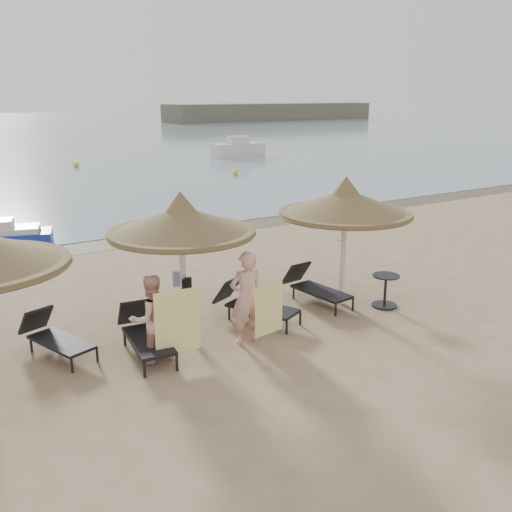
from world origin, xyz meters
The scene contains 18 objects.
ground centered at (0.00, 0.00, 0.00)m, with size 160.00×160.00×0.00m, color #A18564.
wet_sand_strip centered at (0.00, 9.40, 0.00)m, with size 200.00×1.60×0.01m, color brown.
palapa_center centered at (-0.12, 1.70, 2.29)m, with size 2.90×2.90×2.87m.
palapa_right centered at (3.60, 1.21, 2.34)m, with size 2.96×2.96×2.94m.
lounger_far_left centered at (-2.60, 2.08, 0.35)m, with size 1.09×1.82×0.78m.
lounger_near_left centered at (-1.16, 1.26, 0.38)m, with size 0.85×1.97×0.85m.
lounger_near_right centered at (1.36, 1.50, 0.38)m, with size 1.34×1.96×0.84m.
lounger_far_right centered at (3.16, 1.68, 0.37)m, with size 0.77×1.87×0.81m.
side_table centered at (4.32, 0.55, 0.35)m, with size 0.61×0.61×0.74m.
person_left centered at (-1.19, 0.79, 0.94)m, with size 0.87×0.56×1.89m, color #D09B8C.
person_right centered at (0.65, 0.56, 1.06)m, with size 0.98×0.63×2.12m, color #D09B8C.
towel_left centered at (-0.84, 0.44, 0.81)m, with size 0.83×0.11×1.17m.
towel_right centered at (1.00, 0.31, 0.68)m, with size 0.70×0.13×0.99m.
bag_patterned centered at (-0.12, 1.88, 1.09)m, with size 0.27×0.11×0.33m.
bag_dark centered at (-0.12, 1.54, 1.03)m, with size 0.22×0.15×0.30m.
pedal_boat centered at (-1.64, 10.51, 0.34)m, with size 2.20×1.66×0.91m.
buoy_mid centered at (5.60, 29.96, 0.20)m, with size 0.40×0.40×0.40m, color yellow.
buoy_right centered at (12.38, 20.89, 0.18)m, with size 0.37×0.37×0.37m, color yellow.
Camera 1 is at (-4.67, -8.12, 4.64)m, focal length 40.00 mm.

